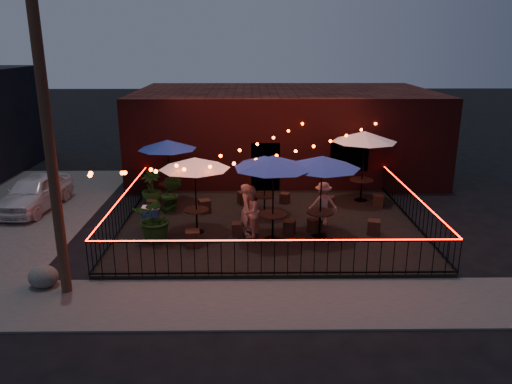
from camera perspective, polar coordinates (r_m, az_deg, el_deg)
ground at (r=15.58m, az=1.75°, el=-6.74°), size 110.00×110.00×0.00m
patio at (r=17.41m, az=1.47°, el=-3.87°), size 10.00×8.00×0.15m
sidewalk at (r=12.66m, az=2.37°, el=-12.53°), size 18.00×2.50×0.05m
brick_building at (r=24.68m, az=3.16°, el=6.95°), size 14.00×8.00×4.00m
utility_pole at (r=12.79m, az=-22.61°, el=5.50°), size 0.26×0.26×8.00m
fence_front at (r=13.49m, az=2.13°, el=-7.56°), size 10.00×0.04×1.04m
fence_left at (r=17.74m, az=-14.88°, el=-2.04°), size 0.04×8.00×1.04m
fence_right at (r=18.10m, az=17.52°, el=-1.88°), size 0.04×8.00×1.04m
festoon_lights at (r=16.40m, az=-1.96°, el=3.75°), size 10.02×8.72×1.32m
cafe_table_0 at (r=16.06m, az=-7.03°, el=3.17°), size 2.65×2.65×2.54m
cafe_table_1 at (r=19.39m, az=-10.09°, el=5.27°), size 2.85×2.85×2.49m
cafe_table_2 at (r=15.30m, az=1.99°, el=3.32°), size 3.05×3.05×2.74m
cafe_table_3 at (r=17.86m, az=0.99°, el=3.57°), size 2.16×2.16×2.17m
cafe_table_4 at (r=15.72m, az=7.57°, el=3.29°), size 2.55×2.55×2.67m
cafe_table_5 at (r=19.71m, az=12.30°, el=6.11°), size 2.65×2.65×2.78m
bistro_chair_0 at (r=16.26m, az=-11.40°, el=-4.59°), size 0.48×0.48×0.46m
bistro_chair_1 at (r=15.54m, az=-7.24°, el=-5.31°), size 0.48×0.48×0.51m
bistro_chair_2 at (r=18.85m, az=-11.76°, el=-1.60°), size 0.46×0.46×0.46m
bistro_chair_3 at (r=18.52m, az=-5.90°, el=-1.63°), size 0.52×0.52×0.48m
bistro_chair_4 at (r=16.33m, az=-2.16°, el=-4.26°), size 0.36×0.36×0.41m
bistro_chair_5 at (r=16.50m, az=3.82°, el=-4.02°), size 0.45×0.45×0.43m
bistro_chair_6 at (r=19.38m, az=-1.42°, el=-0.67°), size 0.53×0.53×0.50m
bistro_chair_7 at (r=19.53m, az=3.31°, el=-0.71°), size 0.45×0.45×0.40m
bistro_chair_8 at (r=16.63m, az=6.72°, el=-3.87°), size 0.49×0.49×0.47m
bistro_chair_9 at (r=16.86m, az=13.33°, el=-3.93°), size 0.50×0.50×0.47m
bistro_chair_10 at (r=19.32m, az=8.40°, el=-1.06°), size 0.43×0.43×0.40m
bistro_chair_11 at (r=19.63m, az=13.77°, el=-1.01°), size 0.46×0.46×0.45m
patron_a at (r=16.24m, az=-1.04°, el=-1.96°), size 0.41×0.62×1.70m
patron_b at (r=15.99m, az=-0.71°, el=-2.26°), size 0.89×1.00×1.70m
patron_c at (r=17.15m, az=7.66°, el=-1.37°), size 1.03×0.64×1.53m
potted_shrub_a at (r=15.98m, az=-11.29°, el=-2.89°), size 1.49×1.32×1.55m
potted_shrub_b at (r=18.61m, az=-9.64°, el=-0.13°), size 0.94×0.83×1.45m
potted_shrub_c at (r=19.56m, az=-11.88°, el=0.46°), size 0.91×0.91×1.37m
cooler at (r=17.17m, az=-11.88°, el=-2.88°), size 0.60×0.43×0.78m
boulder at (r=14.37m, az=-23.13°, el=-8.89°), size 0.99×0.90×0.65m
car_white at (r=20.93m, az=-23.99°, el=-0.03°), size 2.01×4.12×1.35m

